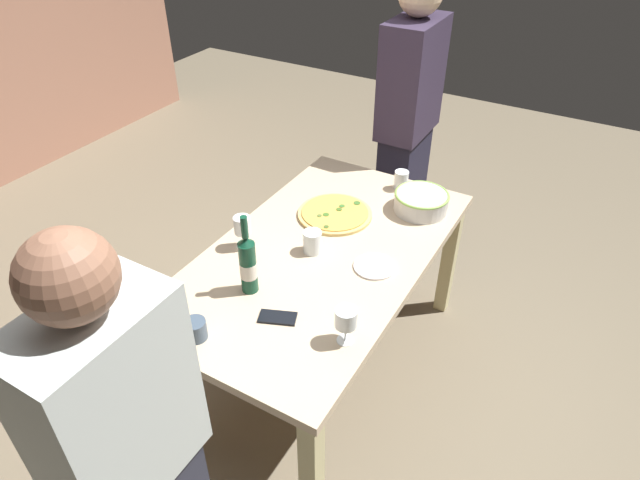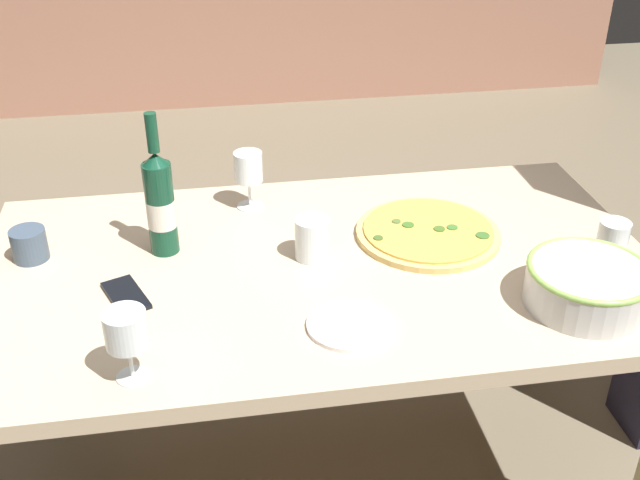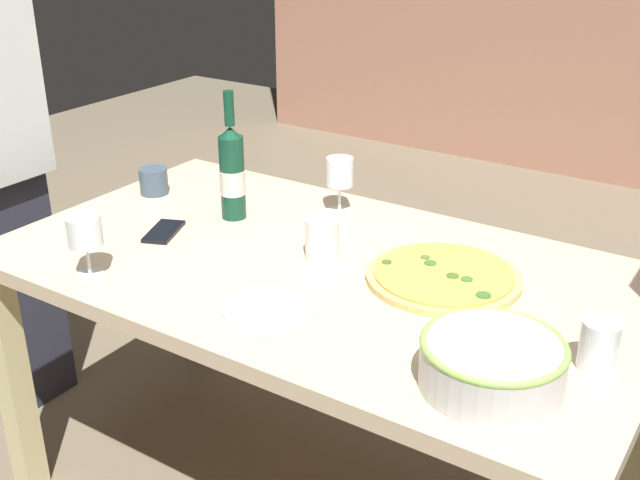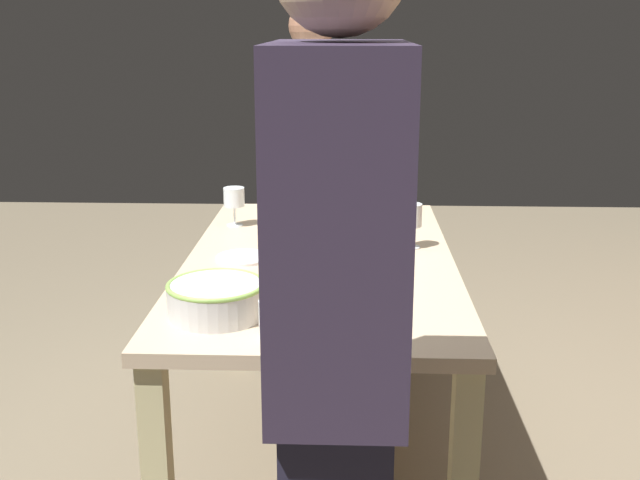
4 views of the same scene
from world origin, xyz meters
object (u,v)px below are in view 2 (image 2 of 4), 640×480
(dining_table, at_px, (320,295))
(wine_glass_near_pizza, at_px, (126,333))
(cup_ceramic, at_px, (312,238))
(pizza, at_px, (428,232))
(wine_bottle, at_px, (160,202))
(cup_spare, at_px, (612,241))
(serving_bowl, at_px, (587,284))
(cell_phone, at_px, (126,295))
(wine_glass_by_bottle, at_px, (248,169))
(cup_amber, at_px, (29,244))
(side_plate, at_px, (350,325))

(dining_table, xyz_separation_m, wine_glass_near_pizza, (-0.42, -0.35, 0.20))
(wine_glass_near_pizza, bearing_deg, cup_ceramic, 43.05)
(pizza, distance_m, wine_bottle, 0.67)
(pizza, bearing_deg, cup_spare, -23.75)
(serving_bowl, bearing_deg, pizza, 126.41)
(pizza, distance_m, cell_phone, 0.75)
(cup_ceramic, bearing_deg, serving_bowl, -27.57)
(serving_bowl, relative_size, cell_phone, 1.86)
(wine_glass_by_bottle, xyz_separation_m, cup_amber, (-0.54, -0.18, -0.07))
(wine_bottle, distance_m, wine_glass_by_bottle, 0.30)
(serving_bowl, relative_size, wine_bottle, 0.75)
(dining_table, xyz_separation_m, wine_bottle, (-0.36, 0.12, 0.23))
(pizza, bearing_deg, wine_glass_by_bottle, 151.71)
(wine_bottle, bearing_deg, cup_spare, -11.34)
(cup_spare, bearing_deg, pizza, 156.25)
(pizza, relative_size, cup_spare, 3.64)
(dining_table, relative_size, cup_amber, 19.04)
(wine_glass_near_pizza, distance_m, wine_glass_by_bottle, 0.72)
(dining_table, bearing_deg, cup_amber, 168.93)
(wine_glass_by_bottle, height_order, cup_ceramic, wine_glass_by_bottle)
(cup_spare, relative_size, side_plate, 0.55)
(cup_amber, bearing_deg, cup_spare, -9.34)
(cup_ceramic, relative_size, side_plate, 0.57)
(cup_amber, bearing_deg, side_plate, -29.26)
(dining_table, bearing_deg, side_plate, -85.54)
(serving_bowl, distance_m, wine_glass_by_bottle, 0.89)
(wine_glass_near_pizza, relative_size, side_plate, 0.83)
(wine_glass_by_bottle, bearing_deg, side_plate, -74.45)
(dining_table, height_order, wine_bottle, wine_bottle)
(cell_phone, bearing_deg, serving_bowl, 147.08)
(dining_table, relative_size, cup_spare, 16.04)
(serving_bowl, distance_m, wine_glass_near_pizza, 0.97)
(wine_glass_near_pizza, height_order, side_plate, wine_glass_near_pizza)
(cup_spare, xyz_separation_m, cell_phone, (-1.14, 0.02, -0.04))
(serving_bowl, height_order, wine_glass_near_pizza, wine_glass_near_pizza)
(cup_spare, bearing_deg, dining_table, 172.38)
(pizza, bearing_deg, wine_glass_near_pizza, -148.64)
(wine_glass_near_pizza, xyz_separation_m, side_plate, (0.44, 0.09, -0.10))
(pizza, relative_size, side_plate, 1.99)
(pizza, bearing_deg, side_plate, -128.18)
(cup_ceramic, xyz_separation_m, side_plate, (0.03, -0.29, -0.05))
(wine_glass_by_bottle, bearing_deg, cup_ceramic, -66.14)
(wine_glass_by_bottle, height_order, side_plate, wine_glass_by_bottle)
(dining_table, height_order, wine_glass_near_pizza, wine_glass_near_pizza)
(cup_amber, height_order, side_plate, cup_amber)
(cell_phone, bearing_deg, dining_table, 166.92)
(dining_table, distance_m, wine_glass_by_bottle, 0.40)
(pizza, distance_m, wine_glass_near_pizza, 0.84)
(cup_spare, distance_m, side_plate, 0.69)
(cup_amber, xyz_separation_m, cup_ceramic, (0.67, -0.10, 0.01))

